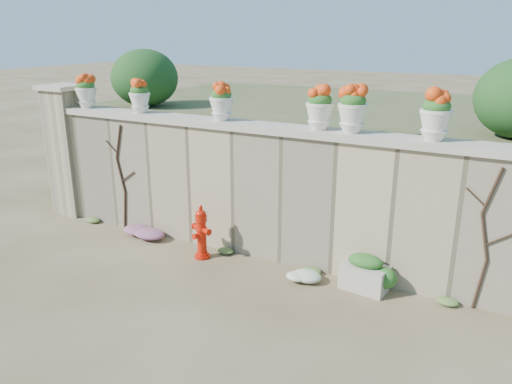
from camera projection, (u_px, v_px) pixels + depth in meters
The scene contains 19 objects.
ground at pixel (199, 304), 6.57m from camera, with size 80.00×80.00×0.00m, color brown.
stone_wall at pixel (262, 194), 7.78m from camera, with size 8.00×0.40×2.00m, color tan.
wall_cap at pixel (262, 127), 7.45m from camera, with size 8.10×0.52×0.10m, color #B9AE9D.
gate_pillar at pixel (70, 150), 9.55m from camera, with size 0.72×0.72×2.48m.
raised_fill at pixel (332, 152), 10.46m from camera, with size 9.00×6.00×2.00m, color #384C23.
back_shrub_left at pixel (145, 78), 9.73m from camera, with size 1.30×1.30×1.10m, color #143814.
vine_left at pixel (121, 176), 8.79m from camera, with size 0.60×0.04×1.91m.
vine_right at pixel (485, 238), 6.15m from camera, with size 0.60×0.04×1.91m.
fire_hydrant at pixel (201, 232), 7.78m from camera, with size 0.38×0.27×0.87m.
planter_box at pixel (364, 273), 6.87m from camera, with size 0.67×0.44×0.52m.
green_shrub at pixel (378, 275), 6.75m from camera, with size 0.57×0.51×0.54m, color #1E5119.
magenta_clump at pixel (144, 232), 8.60m from camera, with size 0.88×0.58×0.23m, color #AF2396.
white_flowers at pixel (300, 275), 7.13m from camera, with size 0.54×0.43×0.19m, color white.
urn_pot_0 at pixel (86, 92), 8.94m from camera, with size 0.37×0.37×0.58m.
urn_pot_1 at pixel (140, 97), 8.39m from camera, with size 0.35×0.35×0.55m.
urn_pot_2 at pixel (221, 102), 7.66m from camera, with size 0.37×0.37×0.58m.
urn_pot_3 at pixel (320, 108), 6.94m from camera, with size 0.39×0.39×0.61m.
urn_pot_4 at pixel (353, 110), 6.73m from camera, with size 0.40×0.40×0.63m.
urn_pot_5 at pixel (436, 116), 6.25m from camera, with size 0.40×0.40×0.63m.
Camera 1 is at (3.39, -4.77, 3.42)m, focal length 35.00 mm.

